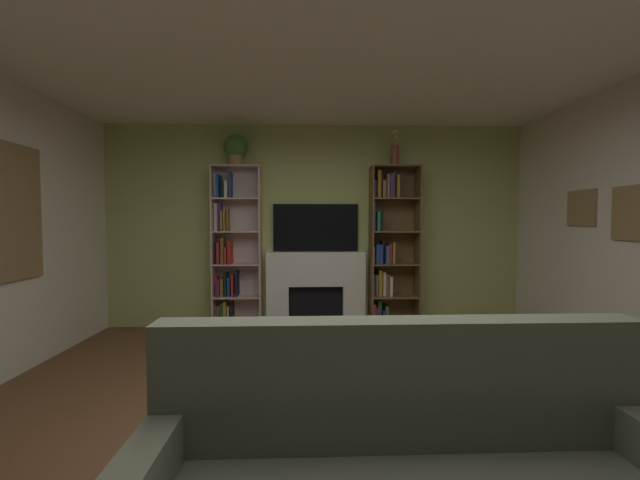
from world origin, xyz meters
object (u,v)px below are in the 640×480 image
at_px(fireplace, 316,289).
at_px(tv, 316,228).
at_px(vase_with_flowers, 395,154).
at_px(bookshelf_left, 232,251).
at_px(potted_plant, 236,148).
at_px(bookshelf_right, 388,249).

xyz_separation_m(fireplace, tv, (0.00, 0.07, 0.81)).
bearing_deg(fireplace, vase_with_flowers, -3.01).
bearing_deg(bookshelf_left, potted_plant, -35.87).
relative_size(tv, bookshelf_left, 0.53).
xyz_separation_m(bookshelf_left, potted_plant, (0.07, -0.05, 1.33)).
bearing_deg(bookshelf_left, bookshelf_right, -0.77).
bearing_deg(bookshelf_left, vase_with_flowers, -1.46).
bearing_deg(bookshelf_right, vase_with_flowers, -20.11).
distance_m(fireplace, bookshelf_left, 1.21).
relative_size(bookshelf_right, vase_with_flowers, 4.52).
distance_m(tv, bookshelf_right, 1.00).
bearing_deg(vase_with_flowers, tv, 173.29).
relative_size(fireplace, tv, 1.25).
height_order(fireplace, tv, tv).
distance_m(bookshelf_right, potted_plant, 2.37).
bearing_deg(potted_plant, fireplace, 2.96).
bearing_deg(tv, bookshelf_left, -176.54).
bearing_deg(potted_plant, tv, 6.67).
distance_m(bookshelf_right, vase_with_flowers, 1.24).
height_order(fireplace, bookshelf_right, bookshelf_right).
distance_m(bookshelf_left, potted_plant, 1.33).
distance_m(bookshelf_left, vase_with_flowers, 2.48).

